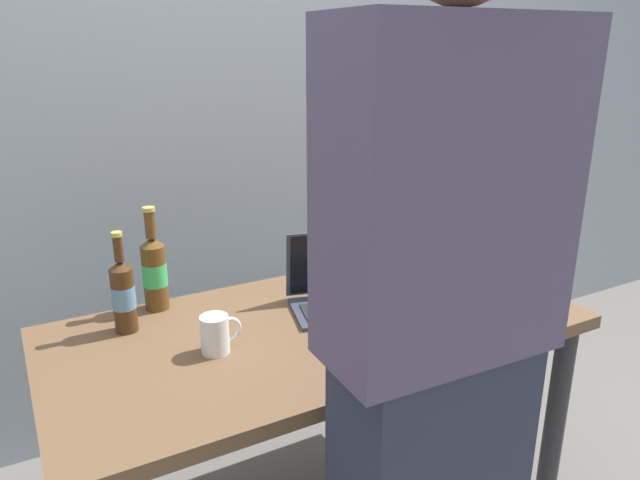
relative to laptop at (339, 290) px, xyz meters
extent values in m
cube|color=brown|center=(-0.11, -0.07, -0.07)|extent=(1.52, 0.75, 0.04)
cylinder|color=#2D2D30|center=(0.58, -0.39, -0.43)|extent=(0.06, 0.06, 0.69)
cylinder|color=#2D2D30|center=(-0.81, 0.24, -0.43)|extent=(0.06, 0.06, 0.69)
cylinder|color=#2D2D30|center=(0.58, 0.24, -0.43)|extent=(0.06, 0.06, 0.69)
cube|color=#383D4C|center=(-0.01, -0.04, -0.05)|extent=(0.35, 0.28, 0.01)
cube|color=#232326|center=(-0.02, -0.06, -0.04)|extent=(0.28, 0.19, 0.00)
cube|color=#383D4C|center=(0.02, 0.07, 0.07)|extent=(0.30, 0.11, 0.21)
cube|color=black|center=(0.02, 0.07, 0.07)|extent=(0.27, 0.10, 0.19)
cylinder|color=#472B14|center=(-0.61, 0.14, 0.04)|extent=(0.06, 0.06, 0.19)
cone|color=#472B14|center=(-0.61, 0.14, 0.15)|extent=(0.06, 0.06, 0.02)
cylinder|color=#472B14|center=(-0.61, 0.14, 0.19)|extent=(0.03, 0.03, 0.07)
cylinder|color=#BFB74C|center=(-0.61, 0.14, 0.23)|extent=(0.03, 0.03, 0.01)
cylinder|color=#5D8BA8|center=(-0.61, 0.14, 0.05)|extent=(0.06, 0.06, 0.06)
cylinder|color=brown|center=(-0.50, 0.25, 0.05)|extent=(0.07, 0.07, 0.20)
cone|color=brown|center=(-0.50, 0.25, 0.16)|extent=(0.07, 0.07, 0.03)
cylinder|color=brown|center=(-0.50, 0.25, 0.22)|extent=(0.03, 0.03, 0.08)
cylinder|color=#BFB74C|center=(-0.50, 0.25, 0.26)|extent=(0.04, 0.04, 0.01)
cylinder|color=#3BBD5C|center=(-0.50, 0.25, 0.06)|extent=(0.07, 0.07, 0.07)
cube|color=#594C6B|center=(-0.16, -0.64, 0.46)|extent=(0.46, 0.24, 0.62)
cylinder|color=white|center=(-0.43, -0.10, 0.00)|extent=(0.07, 0.07, 0.10)
torus|color=white|center=(-0.39, -0.10, 0.01)|extent=(0.07, 0.01, 0.07)
cube|color=#99A3AD|center=(-0.11, 0.77, 0.52)|extent=(6.00, 0.10, 2.60)
camera|label=1|loc=(-0.86, -1.43, 0.72)|focal=33.09mm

